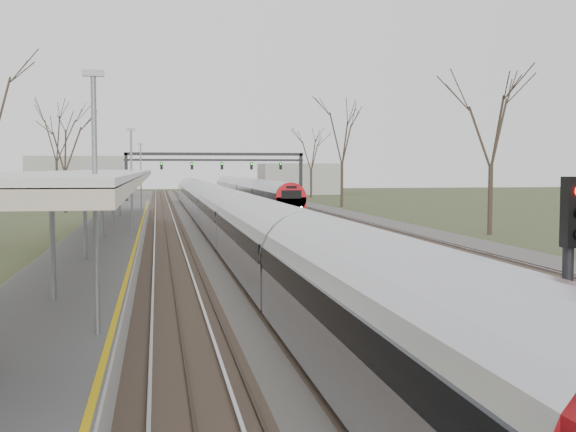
% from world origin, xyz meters
% --- Properties ---
extents(track_bed, '(24.00, 160.00, 0.22)m').
position_xyz_m(track_bed, '(0.26, 55.00, 0.06)').
color(track_bed, '#474442').
rests_on(track_bed, ground).
extents(platform, '(3.50, 69.00, 1.00)m').
position_xyz_m(platform, '(-9.05, 37.50, 0.50)').
color(platform, '#9E9B93').
rests_on(platform, ground).
extents(canopy, '(4.10, 50.00, 3.11)m').
position_xyz_m(canopy, '(-9.05, 32.99, 3.93)').
color(canopy, slate).
rests_on(canopy, platform).
extents(signal_gantry, '(21.00, 0.59, 6.08)m').
position_xyz_m(signal_gantry, '(0.29, 84.99, 4.91)').
color(signal_gantry, black).
rests_on(signal_gantry, ground).
extents(tree_east_far, '(5.00, 5.00, 10.30)m').
position_xyz_m(tree_east_far, '(14.00, 42.00, 7.29)').
color(tree_east_far, '#2D231C').
rests_on(tree_east_far, ground).
extents(train_near, '(2.62, 90.21, 3.05)m').
position_xyz_m(train_near, '(-2.50, 48.98, 1.48)').
color(train_near, '#B5B8C0').
rests_on(train_near, ground).
extents(train_far, '(2.62, 60.21, 3.05)m').
position_xyz_m(train_far, '(4.50, 88.93, 1.48)').
color(train_far, '#B5B8C0').
rests_on(train_far, ground).
extents(signal_post, '(0.35, 0.45, 4.10)m').
position_xyz_m(signal_post, '(-0.75, 9.21, 2.72)').
color(signal_post, black).
rests_on(signal_post, ground).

